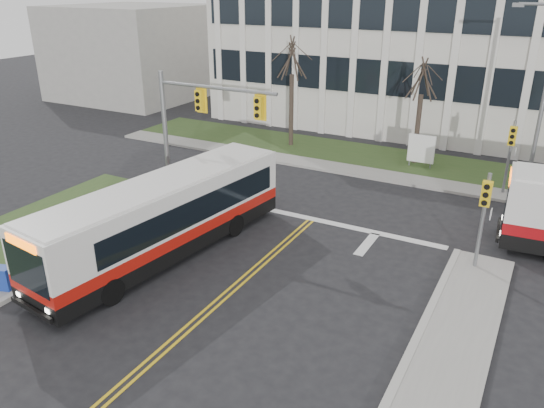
{
  "coord_description": "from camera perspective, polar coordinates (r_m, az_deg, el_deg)",
  "views": [
    {
      "loc": [
        8.8,
        -11.88,
        9.97
      ],
      "look_at": [
        -0.19,
        4.71,
        2.0
      ],
      "focal_mm": 35.0,
      "sensor_mm": 36.0,
      "label": 1
    }
  ],
  "objects": [
    {
      "name": "ground",
      "position": [
        17.83,
        -6.82,
        -11.28
      ],
      "size": [
        120.0,
        120.0,
        0.0
      ],
      "primitive_type": "plane",
      "color": "black",
      "rests_on": "ground"
    },
    {
      "name": "sidewalk_cross",
      "position": [
        29.08,
        19.21,
        1.67
      ],
      "size": [
        44.0,
        1.6,
        0.14
      ],
      "primitive_type": "cube",
      "color": "#9E9B93",
      "rests_on": "ground"
    },
    {
      "name": "building_lawn",
      "position": [
        31.71,
        20.14,
        3.24
      ],
      "size": [
        44.0,
        5.0,
        0.12
      ],
      "primitive_type": "cube",
      "color": "#2E491F",
      "rests_on": "ground"
    },
    {
      "name": "office_building",
      "position": [
        42.24,
        24.11,
        15.61
      ],
      "size": [
        40.0,
        16.0,
        12.0
      ],
      "primitive_type": "cube",
      "color": "silver",
      "rests_on": "ground"
    },
    {
      "name": "building_annex",
      "position": [
        51.79,
        -14.56,
        15.57
      ],
      "size": [
        12.0,
        12.0,
        8.0
      ],
      "primitive_type": "cube",
      "color": "#9E9B93",
      "rests_on": "ground"
    },
    {
      "name": "mast_arm_signal",
      "position": [
        24.56,
        -8.54,
        9.19
      ],
      "size": [
        6.11,
        0.38,
        6.2
      ],
      "color": "slate",
      "rests_on": "ground"
    },
    {
      "name": "signal_pole_near",
      "position": [
        20.27,
        21.84,
        -0.45
      ],
      "size": [
        0.34,
        0.39,
        3.8
      ],
      "color": "slate",
      "rests_on": "ground"
    },
    {
      "name": "signal_pole_far",
      "position": [
        28.33,
        24.28,
        5.56
      ],
      "size": [
        0.34,
        0.39,
        3.8
      ],
      "color": "slate",
      "rests_on": "ground"
    },
    {
      "name": "streetlight",
      "position": [
        28.49,
        27.0,
        10.82
      ],
      "size": [
        2.15,
        0.25,
        9.2
      ],
      "color": "slate",
      "rests_on": "ground"
    },
    {
      "name": "directory_sign",
      "position": [
        31.31,
        15.76,
        5.7
      ],
      "size": [
        1.5,
        0.12,
        2.0
      ],
      "color": "slate",
      "rests_on": "ground"
    },
    {
      "name": "tree_left",
      "position": [
        33.64,
        2.17,
        15.26
      ],
      "size": [
        1.8,
        1.8,
        7.7
      ],
      "color": "#42352B",
      "rests_on": "ground"
    },
    {
      "name": "tree_mid",
      "position": [
        31.26,
        15.9,
        12.68
      ],
      "size": [
        1.8,
        1.8,
        6.82
      ],
      "color": "#42352B",
      "rests_on": "ground"
    },
    {
      "name": "bus_main",
      "position": [
        20.82,
        -11.47,
        -1.58
      ],
      "size": [
        3.89,
        11.5,
        3.01
      ],
      "primitive_type": null,
      "rotation": [
        0.0,
        0.0,
        -0.13
      ],
      "color": "silver",
      "rests_on": "ground"
    },
    {
      "name": "newspaper_box_blue",
      "position": [
        20.58,
        -26.78,
        -7.29
      ],
      "size": [
        0.62,
        0.59,
        0.95
      ],
      "primitive_type": "cube",
      "rotation": [
        0.0,
        0.0,
        0.33
      ],
      "color": "navy",
      "rests_on": "ground"
    },
    {
      "name": "newspaper_box_red",
      "position": [
        24.01,
        -21.8,
        -2.14
      ],
      "size": [
        0.59,
        0.55,
        0.95
      ],
      "primitive_type": "cube",
      "rotation": [
        0.0,
        0.0,
        0.23
      ],
      "color": "#AE1625",
      "rests_on": "ground"
    }
  ]
}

